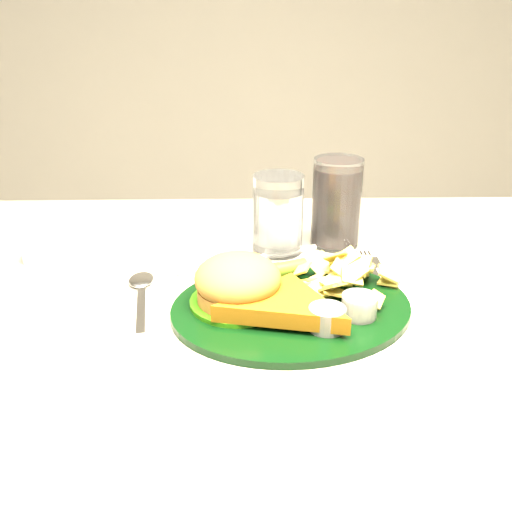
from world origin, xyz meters
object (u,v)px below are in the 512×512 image
(water_glass, at_px, (278,214))
(cola_glass, at_px, (336,203))
(table, at_px, (249,503))
(dinner_plate, at_px, (292,287))
(fork_napkin, at_px, (380,287))

(water_glass, relative_size, cola_glass, 0.87)
(table, relative_size, water_glass, 9.95)
(dinner_plate, bearing_deg, cola_glass, 55.24)
(table, height_order, water_glass, water_glass)
(dinner_plate, xyz_separation_m, cola_glass, (0.08, 0.21, 0.04))
(water_glass, distance_m, cola_glass, 0.10)
(table, xyz_separation_m, water_glass, (0.05, 0.15, 0.44))
(dinner_plate, relative_size, fork_napkin, 1.76)
(table, xyz_separation_m, fork_napkin, (0.18, 0.01, 0.38))
(fork_napkin, bearing_deg, table, -177.44)
(table, distance_m, dinner_plate, 0.41)
(water_glass, relative_size, fork_napkin, 0.70)
(table, distance_m, cola_glass, 0.50)
(table, bearing_deg, water_glass, 71.86)
(table, bearing_deg, cola_glass, 50.61)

